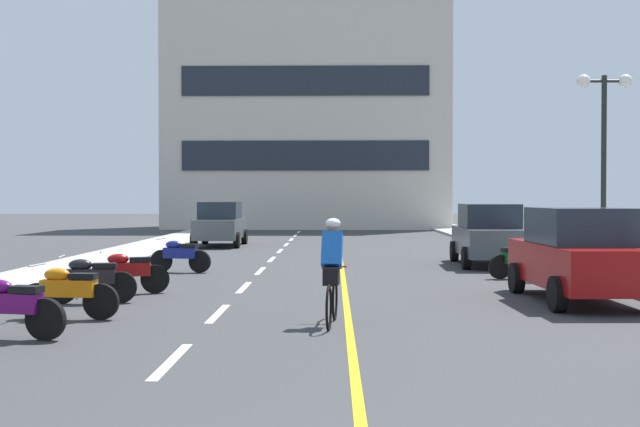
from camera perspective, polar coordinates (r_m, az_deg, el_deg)
The scene contains 27 objects.
ground_plane at distance 24.87m, azimuth 0.95°, elevation -3.48°, with size 140.00×140.00×0.00m, color #38383A.
curb_left at distance 28.78m, azimuth -13.55°, elevation -2.76°, with size 2.40×72.00×0.12m, color #A8A8A3.
curb_right at distance 28.77m, azimuth 15.46°, elevation -2.77°, with size 2.40×72.00×0.12m, color #A8A8A3.
lane_dash_1 at distance 10.20m, azimuth -10.57°, elevation -10.30°, with size 0.14×2.20×0.01m, color silver.
lane_dash_2 at distance 14.08m, azimuth -7.29°, elevation -7.09°, with size 0.14×2.20×0.01m, color silver.
lane_dash_3 at distance 18.02m, azimuth -5.45°, elevation -5.27°, with size 0.14×2.20×0.01m, color silver.
lane_dash_4 at distance 21.98m, azimuth -4.29°, elevation -4.10°, with size 0.14×2.20×0.01m, color silver.
lane_dash_5 at distance 25.95m, azimuth -3.48°, elevation -3.29°, with size 0.14×2.20×0.01m, color silver.
lane_dash_6 at distance 29.93m, azimuth -2.88°, elevation -2.69°, with size 0.14×2.20×0.01m, color silver.
lane_dash_7 at distance 33.91m, azimuth -2.43°, elevation -2.23°, with size 0.14×2.20×0.01m, color silver.
lane_dash_8 at distance 37.90m, azimuth -2.07°, elevation -1.87°, with size 0.14×2.20×0.01m, color silver.
lane_dash_9 at distance 41.89m, azimuth -1.78°, elevation -1.58°, with size 0.14×2.20×0.01m, color silver.
lane_dash_10 at distance 45.88m, azimuth -1.54°, elevation -1.33°, with size 0.14×2.20×0.01m, color silver.
lane_dash_11 at distance 49.87m, azimuth -1.34°, elevation -1.13°, with size 0.14×2.20×0.01m, color silver.
centre_line_yellow at distance 27.87m, azimuth 1.47°, elevation -2.97°, with size 0.12×66.00×0.01m, color gold.
office_building at distance 52.56m, azimuth -0.93°, elevation 7.28°, with size 18.01×7.02×15.20m.
street_lamp_mid at distance 22.53m, azimuth 19.63°, elevation 5.86°, with size 1.46×0.36×5.15m.
parked_car_near at distance 16.23m, azimuth 18.02°, elevation -2.80°, with size 2.02×4.25×1.82m.
parked_car_mid at distance 24.14m, azimuth 11.97°, elevation -1.48°, with size 2.03×4.25×1.82m.
parked_car_far at distance 33.13m, azimuth -7.14°, elevation -0.74°, with size 1.93×4.20×1.82m.
motorcycle_2 at distance 12.27m, azimuth -21.27°, elevation -6.18°, with size 1.69×0.63×0.92m.
motorcycle_3 at distance 13.90m, azimuth -17.55°, elevation -5.30°, with size 1.70×0.60×0.92m.
motorcycle_4 at distance 15.82m, azimuth -16.07°, elevation -4.50°, with size 1.70×0.60×0.92m.
motorcycle_5 at distance 17.12m, azimuth -13.60°, elevation -4.06°, with size 1.66×0.75×0.92m.
motorcycle_6 at distance 20.50m, azimuth 14.11°, elevation -3.20°, with size 1.66×0.74×0.92m.
motorcycle_7 at distance 21.77m, azimuth -9.97°, elevation -2.92°, with size 1.68×0.64×0.92m.
cyclist_rider at distance 12.67m, azimuth 0.86°, elevation -3.98°, with size 0.43×1.77×1.71m.
Camera 1 is at (0.01, -3.79, 2.03)m, focal length 44.79 mm.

